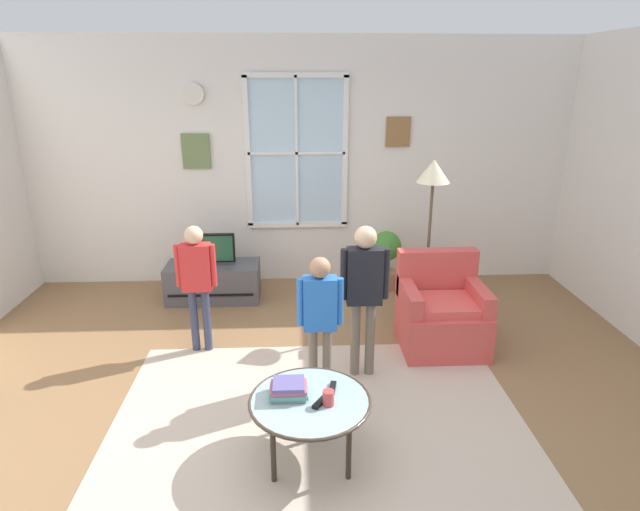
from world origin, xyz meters
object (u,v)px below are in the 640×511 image
Objects in this scene: armchair at (441,313)px; potted_plant_by_window at (386,256)px; tv_stand at (214,282)px; person_blue_shirt at (320,311)px; person_black_shirt at (364,285)px; book_stack at (289,389)px; coffee_table at (310,403)px; remote_near_books at (320,402)px; television at (211,248)px; floor_lamp at (432,188)px; remote_near_cup at (333,388)px; cup at (328,398)px; person_red_shirt at (197,274)px.

potted_plant_by_window is (-0.29, 1.42, 0.08)m from armchair.
armchair reaches higher than potted_plant_by_window.
person_blue_shirt reaches higher than tv_stand.
book_stack is at bearing -122.84° from person_black_shirt.
potted_plant_by_window is (0.99, 2.90, -0.01)m from coffee_table.
tv_stand is 1.47× the size of potted_plant_by_window.
book_stack reaches higher than remote_near_books.
armchair is at bearing -27.11° from television.
floor_lamp is at bearing 58.05° from coffee_table.
potted_plant_by_window is (2.01, 0.24, -0.21)m from television.
armchair is 3.42× the size of book_stack.
remote_near_cup is 2.90m from potted_plant_by_window.
person_blue_shirt is 2.39m from potted_plant_by_window.
remote_near_cup is 0.20× the size of potted_plant_by_window.
armchair is (2.30, -1.18, -0.29)m from television.
potted_plant_by_window reaches higher than cup.
armchair is 0.72× the size of person_red_shirt.
floor_lamp is (1.18, 2.05, 0.97)m from remote_near_books.
armchair reaches higher than book_stack.
person_red_shirt is (0.06, -1.17, 0.14)m from television.
person_black_shirt is (1.50, -1.66, 0.22)m from television.
book_stack is at bearing -167.47° from remote_near_cup.
person_red_shirt is at bearing 125.19° from cup.
remote_near_cup is 0.08× the size of floor_lamp.
floor_lamp reaches higher than tv_stand.
book_stack is (-1.41, -1.43, 0.16)m from armchair.
person_black_shirt is at bearing 38.00° from person_blue_shirt.
coffee_table reaches higher than tv_stand.
armchair is at bearing -78.44° from potted_plant_by_window.
person_blue_shirt is 1.86m from floor_lamp.
person_red_shirt is at bearing 161.45° from person_black_shirt.
potted_plant_by_window is (0.83, 2.78, -0.04)m from remote_near_cup.
book_stack is at bearing 156.94° from cup.
person_blue_shirt is (1.13, -1.95, 0.52)m from tv_stand.
television is 3.77× the size of remote_near_books.
potted_plant_by_window is at bearing 106.26° from floor_lamp.
television is at bearing 132.14° from person_black_shirt.
person_black_shirt is (1.50, -1.66, 0.62)m from tv_stand.
book_stack is (0.89, -2.61, 0.27)m from tv_stand.
book_stack is 0.15× the size of floor_lamp.
television reaches higher than tv_stand.
person_blue_shirt is 0.70× the size of floor_lamp.
armchair reaches higher than coffee_table.
person_black_shirt is (1.44, -0.48, 0.07)m from person_red_shirt.
person_red_shirt reaches higher than tv_stand.
person_blue_shirt is (-0.37, -0.29, -0.09)m from person_black_shirt.
remote_near_books is (-0.05, 0.01, -0.04)m from cup.
book_stack is (0.89, -2.61, -0.13)m from television.
television is 3.77× the size of remote_near_cup.
remote_near_cup is at bearing -106.58° from potted_plant_by_window.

